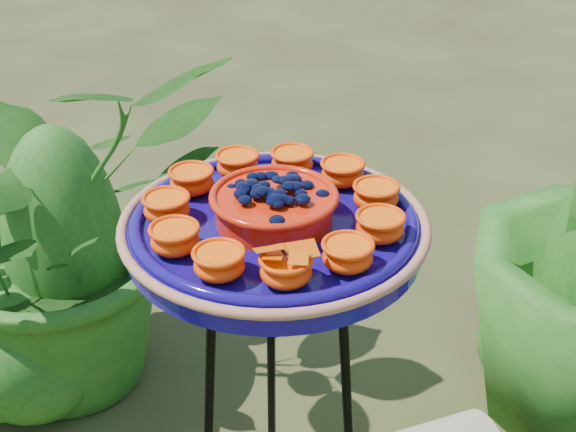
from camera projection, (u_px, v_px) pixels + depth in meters
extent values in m
torus|color=black|center=(275.00, 250.00, 1.10)|extent=(0.26, 0.26, 0.01)
cylinder|color=black|center=(272.00, 398.00, 1.41)|extent=(0.02, 0.08, 0.78)
cylinder|color=#120861|center=(274.00, 233.00, 1.08)|extent=(0.45, 0.45, 0.04)
torus|color=#AF6A4F|center=(274.00, 223.00, 1.07)|extent=(0.42, 0.42, 0.01)
torus|color=#120861|center=(274.00, 220.00, 1.07)|extent=(0.39, 0.39, 0.02)
cylinder|color=red|center=(274.00, 209.00, 1.06)|extent=(0.18, 0.18, 0.04)
torus|color=red|center=(274.00, 196.00, 1.05)|extent=(0.17, 0.17, 0.01)
ellipsoid|color=black|center=(274.00, 192.00, 1.05)|extent=(0.14, 0.14, 0.03)
ellipsoid|color=#EE4202|center=(376.00, 198.00, 1.10)|extent=(0.06, 0.06, 0.03)
cylinder|color=#FF5105|center=(376.00, 188.00, 1.09)|extent=(0.06, 0.06, 0.01)
ellipsoid|color=#EE4202|center=(342.00, 175.00, 1.16)|extent=(0.06, 0.06, 0.03)
cylinder|color=#FF5105|center=(343.00, 165.00, 1.15)|extent=(0.06, 0.06, 0.01)
ellipsoid|color=#EE4202|center=(292.00, 164.00, 1.19)|extent=(0.06, 0.06, 0.03)
cylinder|color=#FF5105|center=(292.00, 154.00, 1.18)|extent=(0.06, 0.06, 0.01)
ellipsoid|color=#EE4202|center=(238.00, 167.00, 1.18)|extent=(0.06, 0.06, 0.03)
cylinder|color=#FF5105|center=(237.00, 157.00, 1.17)|extent=(0.06, 0.06, 0.01)
ellipsoid|color=#EE4202|center=(192.00, 183.00, 1.14)|extent=(0.06, 0.06, 0.03)
cylinder|color=#FF5105|center=(191.00, 173.00, 1.13)|extent=(0.06, 0.06, 0.01)
ellipsoid|color=#EE4202|center=(167.00, 210.00, 1.07)|extent=(0.06, 0.06, 0.03)
cylinder|color=#FF5105|center=(166.00, 200.00, 1.06)|extent=(0.06, 0.06, 0.01)
ellipsoid|color=#EE4202|center=(175.00, 241.00, 1.00)|extent=(0.06, 0.06, 0.03)
cylinder|color=#FF5105|center=(174.00, 230.00, 0.99)|extent=(0.06, 0.06, 0.01)
ellipsoid|color=#EE4202|center=(219.00, 265.00, 0.95)|extent=(0.06, 0.06, 0.03)
cylinder|color=#FF5105|center=(219.00, 255.00, 0.95)|extent=(0.06, 0.06, 0.01)
ellipsoid|color=#EE4202|center=(286.00, 272.00, 0.94)|extent=(0.06, 0.06, 0.03)
cylinder|color=#FF5105|center=(286.00, 261.00, 0.93)|extent=(0.06, 0.06, 0.01)
ellipsoid|color=#EE4202|center=(348.00, 257.00, 0.97)|extent=(0.06, 0.06, 0.03)
cylinder|color=#FF5105|center=(348.00, 247.00, 0.96)|extent=(0.06, 0.06, 0.01)
ellipsoid|color=#EE4202|center=(380.00, 229.00, 1.03)|extent=(0.06, 0.06, 0.03)
cylinder|color=#FF5105|center=(381.00, 218.00, 1.02)|extent=(0.06, 0.06, 0.01)
cylinder|color=black|center=(286.00, 255.00, 0.93)|extent=(0.01, 0.02, 0.00)
cube|color=#EE6604|center=(269.00, 249.00, 0.93)|extent=(0.04, 0.04, 0.01)
cube|color=#EE6604|center=(303.00, 250.00, 0.93)|extent=(0.04, 0.04, 0.01)
imported|color=#195115|center=(62.00, 223.00, 1.86)|extent=(1.01, 1.00, 0.85)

